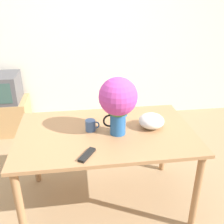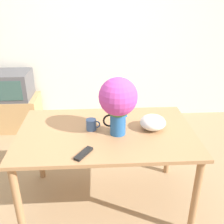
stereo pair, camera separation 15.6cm
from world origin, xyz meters
name	(u,v)px [view 1 (the left image)]	position (x,y,z in m)	size (l,w,h in m)	color
ground_plane	(104,210)	(0.00, 0.00, 0.00)	(12.00, 12.00, 0.00)	#9E7F5B
wall_back	(87,34)	(0.00, 2.06, 1.30)	(8.00, 0.05, 2.60)	silver
table	(106,141)	(0.04, 0.12, 0.68)	(1.50, 0.94, 0.78)	#A3754C
flower_vase	(118,101)	(0.13, 0.07, 1.07)	(0.31, 0.31, 0.49)	#235B9E
coffee_mug	(91,125)	(-0.09, 0.15, 0.82)	(0.12, 0.09, 0.10)	#385689
white_bowl	(151,121)	(0.44, 0.13, 0.84)	(0.22, 0.22, 0.13)	silver
remote_control	(87,155)	(-0.14, -0.23, 0.79)	(0.14, 0.18, 0.02)	black
tv_stand	(4,116)	(-1.23, 1.71, 0.24)	(0.68, 0.50, 0.47)	tan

